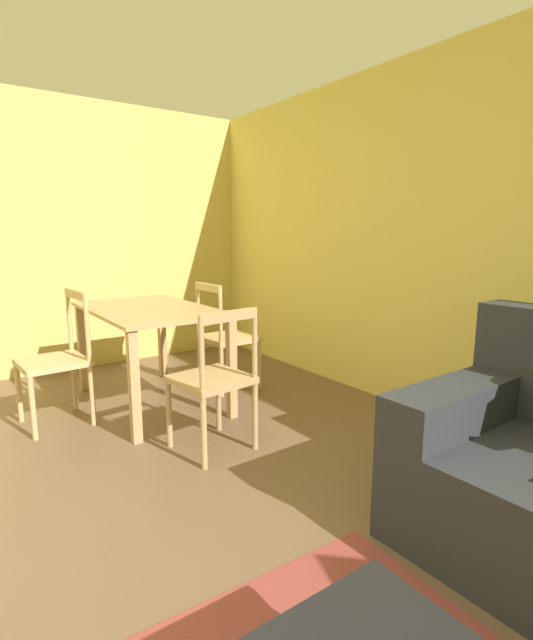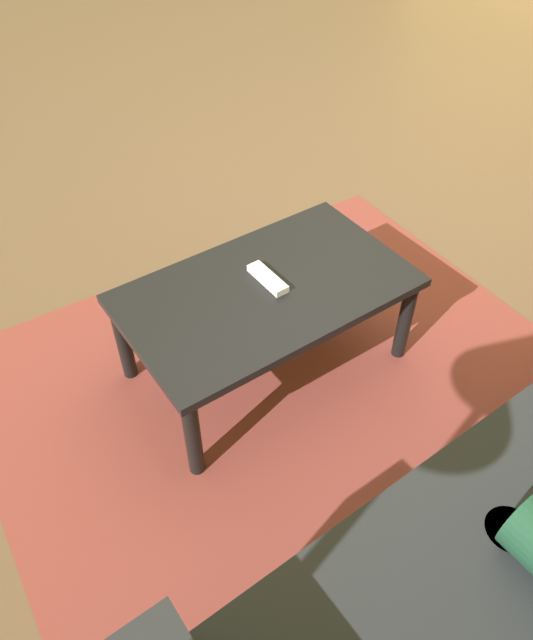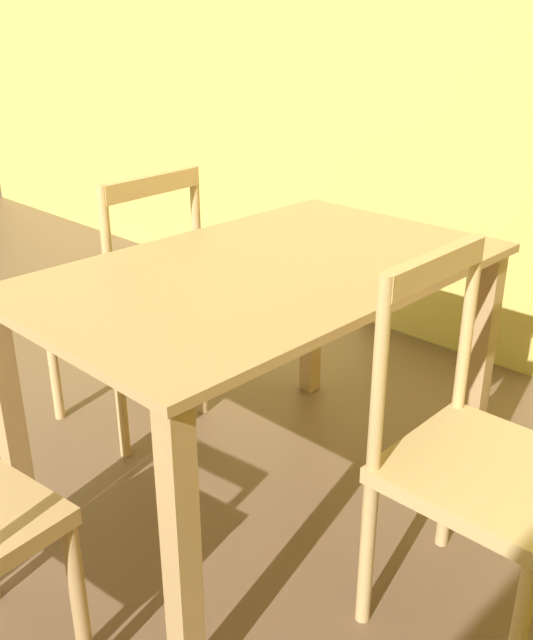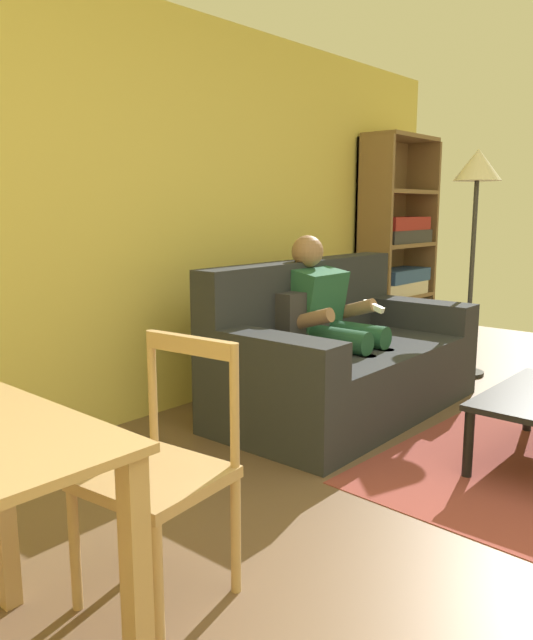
# 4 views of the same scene
# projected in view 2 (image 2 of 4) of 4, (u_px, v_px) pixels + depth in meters

# --- Properties ---
(ground_plane) EXTENTS (9.02, 9.02, 0.00)m
(ground_plane) POSITION_uv_depth(u_px,v_px,m) (336.00, 192.00, 3.05)
(ground_plane) COLOR brown
(coffee_table) EXTENTS (0.95, 0.56, 0.38)m
(coffee_table) POSITION_uv_depth(u_px,v_px,m) (267.00, 298.00, 1.99)
(coffee_table) COLOR black
(coffee_table) RESTS_ON ground_plane
(tv_remote) EXTENTS (0.05, 0.17, 0.02)m
(tv_remote) POSITION_uv_depth(u_px,v_px,m) (268.00, 278.00, 1.97)
(tv_remote) COLOR white
(tv_remote) RESTS_ON coffee_table
(area_rug) EXTENTS (2.05, 1.48, 0.01)m
(area_rug) POSITION_uv_depth(u_px,v_px,m) (267.00, 363.00, 2.22)
(area_rug) COLOR brown
(area_rug) RESTS_ON ground_plane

